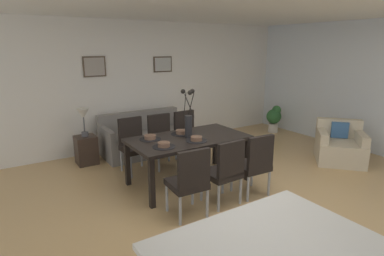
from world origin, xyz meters
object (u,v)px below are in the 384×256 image
object	(u,v)px
dining_chair_mid_right	(187,133)
centerpiece_vase	(188,119)
dining_chair_far_left	(225,169)
table_lamp	(83,116)
sofa	(146,139)
dining_chair_mid_left	(255,162)
side_table	(86,150)
bowl_far_right	(181,132)
bowl_far_left	(196,138)
dining_table	(189,142)
armchair	(340,147)
bowl_near_right	(150,137)
framed_picture_center	(163,64)
potted_plant	(274,118)
framed_picture_left	(94,67)
bowl_near_left	(164,144)
dining_chair_far_right	(162,138)
dining_chair_near_left	(190,179)
dining_chair_near_right	(134,142)

from	to	relation	value
dining_chair_mid_right	centerpiece_vase	xyz separation A→B (m)	(-0.54, -0.90, 0.51)
dining_chair_far_left	table_lamp	distance (m)	2.85
sofa	dining_chair_mid_left	bearing A→B (deg)	-79.44
side_table	dining_chair_mid_left	bearing A→B (deg)	-57.28
dining_chair_mid_left	bowl_far_right	bearing A→B (deg)	115.73
dining_chair_far_left	bowl_far_left	size ratio (longest dim) A/B	5.41
dining_table	armchair	world-z (taller)	armchair
bowl_near_right	framed_picture_center	world-z (taller)	framed_picture_center
dining_chair_mid_left	potted_plant	xyz separation A→B (m)	(2.86, 2.31, -0.14)
bowl_far_left	framed_picture_left	size ratio (longest dim) A/B	0.40
dining_table	bowl_near_left	xyz separation A→B (m)	(-0.54, -0.22, 0.11)
table_lamp	dining_table	bearing A→B (deg)	-56.40
dining_table	bowl_near_right	bearing A→B (deg)	157.78
framed_picture_left	dining_chair_far_right	bearing A→B (deg)	-60.98
bowl_far_left	framed_picture_center	bearing A→B (deg)	73.23
dining_table	dining_chair_far_left	distance (m)	0.89
centerpiece_vase	dining_chair_near_left	bearing A→B (deg)	-121.30
centerpiece_vase	side_table	size ratio (longest dim) A/B	1.41
centerpiece_vase	side_table	bearing A→B (deg)	123.64
dining_chair_mid_left	centerpiece_vase	distance (m)	1.16
dining_chair_mid_right	potted_plant	size ratio (longest dim) A/B	1.37
centerpiece_vase	framed_picture_center	xyz separation A→B (m)	(0.73, 2.20, 0.69)
dining_chair_near_left	dining_table	bearing A→B (deg)	58.70
dining_chair_mid_right	bowl_near_right	world-z (taller)	dining_chair_mid_right
dining_chair_far_left	dining_chair_mid_right	world-z (taller)	same
table_lamp	dining_chair_near_left	bearing A→B (deg)	-77.33
dining_chair_far_right	side_table	size ratio (longest dim) A/B	1.77
dining_chair_far_right	table_lamp	distance (m)	1.44
dining_table	framed_picture_left	world-z (taller)	framed_picture_left
potted_plant	framed_picture_left	bearing A→B (deg)	169.19
side_table	dining_chair_near_right	bearing A→B (deg)	-52.84
framed_picture_left	potted_plant	xyz separation A→B (m)	(4.13, -0.79, -1.34)
table_lamp	potted_plant	distance (m)	4.57
bowl_far_right	side_table	xyz separation A→B (m)	(-1.13, 1.48, -0.52)
dining_chair_near_right	side_table	xyz separation A→B (m)	(-0.60, 0.79, -0.25)
dining_chair_near_left	table_lamp	size ratio (longest dim) A/B	1.80
bowl_far_left	table_lamp	xyz separation A→B (m)	(-1.13, 1.93, 0.11)
dining_chair_near_left	sofa	xyz separation A→B (m)	(0.60, 2.62, -0.23)
bowl_far_left	dining_chair_mid_right	bearing A→B (deg)	64.27
framed_picture_center	potted_plant	size ratio (longest dim) A/B	0.64
bowl_far_left	sofa	xyz separation A→B (m)	(0.05, 1.94, -0.50)
dining_chair_far_left	armchair	distance (m)	2.86
centerpiece_vase	potted_plant	size ratio (longest dim) A/B	1.10
dining_chair_far_left	dining_chair_far_right	distance (m)	1.77
centerpiece_vase	bowl_near_left	xyz separation A→B (m)	(-0.54, -0.22, -0.24)
dining_chair_mid_left	armchair	size ratio (longest dim) A/B	0.81
dining_chair_far_left	dining_chair_far_right	world-z (taller)	same
dining_table	dining_chair_far_left	world-z (taller)	dining_chair_far_left
dining_table	bowl_far_right	distance (m)	0.25
dining_chair_near_right	dining_chair_mid_right	size ratio (longest dim) A/B	1.00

